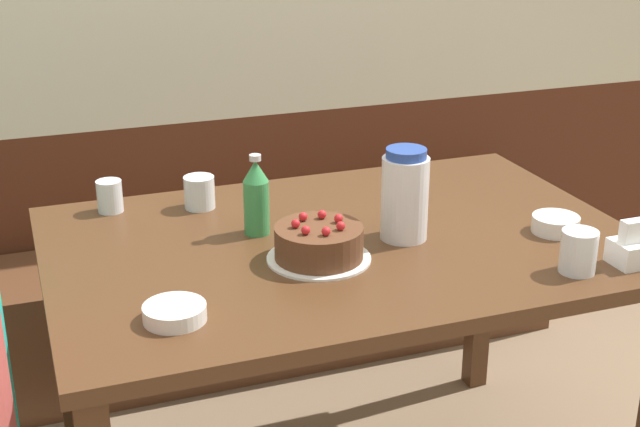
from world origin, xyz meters
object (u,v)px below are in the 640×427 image
at_px(bowl_soup_white, 555,224).
at_px(glass_water_tall, 578,252).
at_px(bowl_rice_small, 175,313).
at_px(glass_shot_small, 110,196).
at_px(bench_seat, 252,301).
at_px(napkin_holder, 637,248).
at_px(water_pitcher, 405,195).
at_px(birthday_cake, 319,243).
at_px(glass_tumbler_short, 199,192).
at_px(soju_bottle, 256,197).

bearing_deg(bowl_soup_white, glass_water_tall, -112.14).
height_order(bowl_rice_small, glass_shot_small, glass_shot_small).
distance_m(bench_seat, bowl_rice_small, 1.32).
bearing_deg(bowl_soup_white, napkin_holder, -73.82).
height_order(water_pitcher, glass_shot_small, water_pitcher).
bearing_deg(bowl_soup_white, birthday_cake, 175.89).
bearing_deg(water_pitcher, birthday_cake, -167.74).
bearing_deg(napkin_holder, bowl_rice_small, 175.15).
height_order(glass_tumbler_short, glass_shot_small, glass_tumbler_short).
bearing_deg(napkin_holder, bench_seat, 115.30).
bearing_deg(birthday_cake, bench_seat, 84.30).
xyz_separation_m(birthday_cake, bowl_soup_white, (0.59, -0.04, -0.02)).
bearing_deg(birthday_cake, napkin_holder, -21.64).
distance_m(napkin_holder, bowl_rice_small, 1.01).
bearing_deg(soju_bottle, bowl_soup_white, -19.43).
distance_m(bench_seat, glass_tumbler_short, 0.84).
relative_size(soju_bottle, glass_shot_small, 2.40).
relative_size(napkin_holder, bowl_soup_white, 0.97).
bearing_deg(water_pitcher, soju_bottle, 155.34).
height_order(bowl_rice_small, glass_water_tall, glass_water_tall).
bearing_deg(glass_tumbler_short, bench_seat, 62.36).
relative_size(water_pitcher, soju_bottle, 1.12).
height_order(bench_seat, birthday_cake, birthday_cake).
distance_m(water_pitcher, bowl_rice_small, 0.64).
bearing_deg(glass_tumbler_short, bowl_soup_white, -30.57).
relative_size(bench_seat, glass_shot_small, 26.27).
distance_m(bowl_soup_white, glass_tumbler_short, 0.89).
relative_size(glass_water_tall, glass_tumbler_short, 1.14).
xyz_separation_m(water_pitcher, glass_tumbler_short, (-0.41, 0.36, -0.07)).
bearing_deg(glass_tumbler_short, napkin_holder, -38.89).
xyz_separation_m(soju_bottle, glass_tumbler_short, (-0.09, 0.21, -0.05)).
xyz_separation_m(water_pitcher, soju_bottle, (-0.32, 0.15, -0.01)).
xyz_separation_m(water_pitcher, glass_shot_small, (-0.63, 0.41, -0.07)).
height_order(glass_water_tall, glass_shot_small, glass_water_tall).
xyz_separation_m(bench_seat, napkin_holder, (0.56, -1.18, 0.60)).
height_order(bench_seat, napkin_holder, napkin_holder).
bearing_deg(bench_seat, napkin_holder, -64.70).
bearing_deg(water_pitcher, glass_shot_small, 146.78).
distance_m(water_pitcher, napkin_holder, 0.53).
bearing_deg(bowl_rice_small, birthday_cake, 25.68).
relative_size(water_pitcher, glass_shot_small, 2.68).
distance_m(bench_seat, glass_water_tall, 1.39).
bearing_deg(bowl_rice_small, glass_shot_small, 93.40).
distance_m(water_pitcher, soju_bottle, 0.35).
height_order(bench_seat, bowl_rice_small, bowl_rice_small).
distance_m(bowl_soup_white, glass_water_tall, 0.23).
bearing_deg(bowl_soup_white, glass_tumbler_short, 149.43).
bearing_deg(water_pitcher, glass_water_tall, -47.80).
relative_size(soju_bottle, bowl_soup_white, 1.73).
bearing_deg(glass_shot_small, bowl_soup_white, -27.07).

